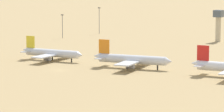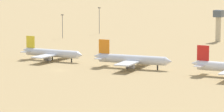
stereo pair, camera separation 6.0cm
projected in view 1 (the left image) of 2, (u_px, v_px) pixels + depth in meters
name	position (u px, v px, depth m)	size (l,w,h in m)	color
ground	(59.00, 71.00, 260.40)	(4000.00, 4000.00, 0.00)	tan
parked_jet_yellow_3	(52.00, 53.00, 288.89)	(33.95, 28.55, 11.22)	silver
parked_jet_orange_4	(131.00, 59.00, 265.67)	(36.56, 31.07, 12.09)	silver
control_tower	(218.00, 23.00, 368.82)	(5.20, 5.20, 18.97)	#C6B793
light_pole_west	(99.00, 19.00, 416.60)	(1.80, 0.50, 17.87)	#59595E
light_pole_mid	(62.00, 24.00, 388.40)	(1.80, 0.50, 15.04)	#59595E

